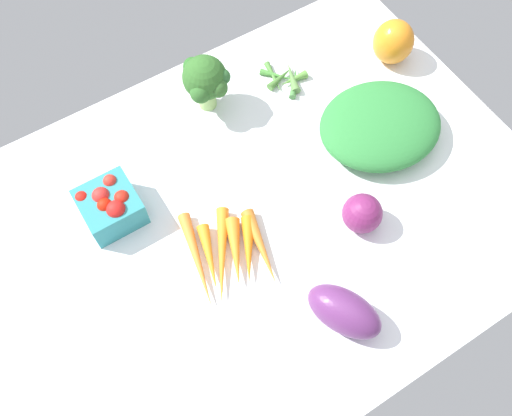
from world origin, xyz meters
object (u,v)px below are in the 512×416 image
(berry_basket, at_px, (110,205))
(carrot_bunch, at_px, (229,254))
(leafy_greens_clump, at_px, (380,125))
(red_onion_center, at_px, (362,213))
(eggplant, at_px, (344,311))
(okra_pile, at_px, (287,78))
(bell_pepper_orange, at_px, (393,42))
(broccoli_head, at_px, (205,80))

(berry_basket, xyz_separation_m, carrot_bunch, (-0.13, 0.18, -0.02))
(carrot_bunch, xyz_separation_m, leafy_greens_clump, (-0.37, -0.07, 0.02))
(red_onion_center, relative_size, carrot_bunch, 0.35)
(eggplant, distance_m, carrot_bunch, 0.22)
(okra_pile, bearing_deg, eggplant, 66.82)
(red_onion_center, height_order, leafy_greens_clump, red_onion_center)
(red_onion_center, bearing_deg, carrot_bunch, -16.10)
(okra_pile, xyz_separation_m, carrot_bunch, (0.30, 0.27, 0.00))
(eggplant, bearing_deg, bell_pepper_orange, 107.64)
(broccoli_head, height_order, okra_pile, broccoli_head)
(broccoli_head, xyz_separation_m, bell_pepper_orange, (-0.38, 0.09, -0.03))
(okra_pile, xyz_separation_m, leafy_greens_clump, (-0.07, 0.21, 0.03))
(red_onion_center, height_order, eggplant, red_onion_center)
(berry_basket, bearing_deg, red_onion_center, 145.99)
(broccoli_head, bearing_deg, red_onion_center, 105.02)
(leafy_greens_clump, bearing_deg, eggplant, 43.28)
(red_onion_center, height_order, bell_pepper_orange, bell_pepper_orange)
(bell_pepper_orange, bearing_deg, eggplant, 44.00)
(broccoli_head, height_order, leafy_greens_clump, broccoli_head)
(broccoli_head, height_order, red_onion_center, broccoli_head)
(okra_pile, xyz_separation_m, bell_pepper_orange, (-0.22, 0.06, 0.04))
(eggplant, distance_m, berry_basket, 0.44)
(eggplant, xyz_separation_m, leafy_greens_clump, (-0.27, -0.26, -0.00))
(okra_pile, relative_size, berry_basket, 1.11)
(berry_basket, xyz_separation_m, bell_pepper_orange, (-0.65, -0.03, 0.01))
(broccoli_head, height_order, bell_pepper_orange, broccoli_head)
(carrot_bunch, bearing_deg, okra_pile, -137.64)
(eggplant, xyz_separation_m, carrot_bunch, (0.10, -0.19, -0.02))
(okra_pile, relative_size, leafy_greens_clump, 0.46)
(berry_basket, relative_size, leafy_greens_clump, 0.41)
(red_onion_center, distance_m, leafy_greens_clump, 0.19)
(red_onion_center, xyz_separation_m, leafy_greens_clump, (-0.14, -0.13, -0.00))
(broccoli_head, bearing_deg, carrot_bunch, 66.61)
(red_onion_center, height_order, carrot_bunch, red_onion_center)
(broccoli_head, height_order, eggplant, broccoli_head)
(red_onion_center, bearing_deg, broccoli_head, -74.98)
(eggplant, relative_size, carrot_bunch, 0.63)
(carrot_bunch, bearing_deg, bell_pepper_orange, -157.86)
(okra_pile, bearing_deg, red_onion_center, 78.55)
(berry_basket, bearing_deg, carrot_bunch, 126.83)
(okra_pile, height_order, bell_pepper_orange, bell_pepper_orange)
(broccoli_head, distance_m, red_onion_center, 0.39)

